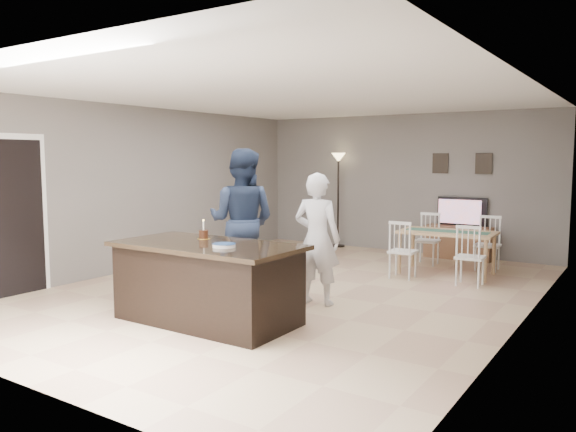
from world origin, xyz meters
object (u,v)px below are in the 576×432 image
Objects in this scene: plate_stack at (224,245)px; tv_console at (459,242)px; birthday_cake at (204,234)px; man at (242,221)px; floor_lamp at (338,174)px; woman at (317,239)px; television at (461,212)px; dining_table at (447,239)px; kitchen_island at (208,282)px.

tv_console is at bearing 81.38° from plate_stack.
man is at bearing 104.79° from birthday_cake.
tv_console is 0.61× the size of man.
plate_stack is at bearing -73.67° from floor_lamp.
plate_stack is (0.90, -1.46, -0.07)m from man.
woman is 7.25× the size of birthday_cake.
man reaches higher than plate_stack.
television is 0.47× the size of floor_lamp.
tv_console is 4.29m from woman.
dining_table is (1.11, 4.19, -0.35)m from plate_stack.
kitchen_island is at bearing -112.57° from dining_table.
floor_lamp is (-1.97, 4.24, 0.68)m from woman.
birthday_cake is at bearing -105.36° from tv_console.
tv_console is 2.81m from floor_lamp.
plate_stack is 5.97m from floor_lamp.
man is (-1.76, -4.29, 0.13)m from television.
television is 0.55× the size of woman.
television is at bearing 81.49° from plate_stack.
tv_console is at bearing -0.45° from floor_lamp.
woman is (-0.56, -4.22, 0.54)m from tv_console.
man reaches higher than tv_console.
tv_console is at bearing 90.00° from television.
man is at bearing 121.51° from plate_stack.
television is 4.64m from man.
woman is at bearing 78.22° from plate_stack.
man reaches higher than woman.
woman is 2.86m from dining_table.
television is 0.46× the size of man.
woman is at bearing -97.51° from tv_console.
kitchen_island is 1.09× the size of man.
floor_lamp is at bearing 1.13° from television.
tv_console is 1.31× the size of television.
tv_console is at bearing 96.31° from dining_table.
birthday_cake is (-0.26, 0.24, 0.50)m from kitchen_island.
birthday_cake is (0.29, -1.11, -0.04)m from man.
man is 1.71m from plate_stack.
plate_stack is (0.60, -0.35, -0.03)m from birthday_cake.
television is 2.61m from floor_lamp.
dining_table is 3.30m from floor_lamp.
tv_console is (1.20, 5.57, -0.15)m from kitchen_island.
kitchen_island is 0.59m from plate_stack.
woman is at bearing 162.26° from man.
dining_table is (0.80, 2.73, -0.26)m from woman.
man is 3.41m from dining_table.
kitchen_island is at bearing -42.45° from birthday_cake.
kitchen_island reaches higher than tv_console.
kitchen_island is at bearing 94.66° from man.
man is 1.15× the size of dining_table.
dining_table is (1.71, 3.84, -0.38)m from birthday_cake.
tv_console is 0.72× the size of woman.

